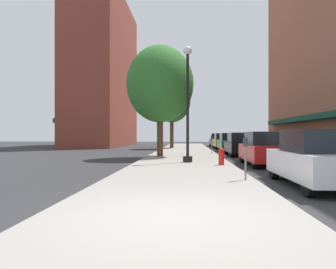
{
  "coord_description": "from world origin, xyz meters",
  "views": [
    {
      "loc": [
        0.27,
        -5.6,
        1.52
      ],
      "look_at": [
        -1.45,
        22.3,
        1.53
      ],
      "focal_mm": 34.36,
      "sensor_mm": 36.0,
      "label": 1
    }
  ],
  "objects_px": {
    "tree_mid": "(172,101)",
    "car_blue": "(217,140)",
    "car_red": "(264,149)",
    "tree_near": "(160,84)",
    "car_black": "(240,145)",
    "car_green": "(229,142)",
    "car_yellow": "(222,141)",
    "parking_meter_far": "(246,153)",
    "parking_meter_near": "(212,142)",
    "car_white": "(317,159)",
    "lamppost": "(188,102)",
    "fire_hydrant": "(221,156)"
  },
  "relations": [
    {
      "from": "tree_mid",
      "to": "car_white",
      "type": "bearing_deg",
      "value": -77.58
    },
    {
      "from": "tree_near",
      "to": "car_blue",
      "type": "bearing_deg",
      "value": 74.65
    },
    {
      "from": "tree_mid",
      "to": "car_red",
      "type": "distance_m",
      "value": 19.57
    },
    {
      "from": "parking_meter_far",
      "to": "tree_mid",
      "type": "xyz_separation_m",
      "value": [
        -3.49,
        24.22,
        4.14
      ]
    },
    {
      "from": "parking_meter_far",
      "to": "car_blue",
      "type": "height_order",
      "value": "car_blue"
    },
    {
      "from": "car_yellow",
      "to": "parking_meter_far",
      "type": "bearing_deg",
      "value": -94.43
    },
    {
      "from": "tree_near",
      "to": "car_yellow",
      "type": "height_order",
      "value": "tree_near"
    },
    {
      "from": "car_red",
      "to": "car_black",
      "type": "bearing_deg",
      "value": 89.77
    },
    {
      "from": "car_red",
      "to": "car_blue",
      "type": "relative_size",
      "value": 1.0
    },
    {
      "from": "fire_hydrant",
      "to": "car_red",
      "type": "height_order",
      "value": "car_red"
    },
    {
      "from": "fire_hydrant",
      "to": "car_yellow",
      "type": "xyz_separation_m",
      "value": [
        2.19,
        19.95,
        0.29
      ]
    },
    {
      "from": "fire_hydrant",
      "to": "car_black",
      "type": "distance_m",
      "value": 8.55
    },
    {
      "from": "parking_meter_near",
      "to": "tree_mid",
      "type": "bearing_deg",
      "value": 108.57
    },
    {
      "from": "fire_hydrant",
      "to": "parking_meter_near",
      "type": "xyz_separation_m",
      "value": [
        0.24,
        8.95,
        0.43
      ]
    },
    {
      "from": "car_blue",
      "to": "car_green",
      "type": "bearing_deg",
      "value": -88.86
    },
    {
      "from": "parking_meter_near",
      "to": "car_green",
      "type": "xyz_separation_m",
      "value": [
        1.95,
        5.19,
        -0.14
      ]
    },
    {
      "from": "car_red",
      "to": "car_green",
      "type": "distance_m",
      "value": 13.1
    },
    {
      "from": "car_red",
      "to": "car_green",
      "type": "bearing_deg",
      "value": 89.77
    },
    {
      "from": "parking_meter_far",
      "to": "tree_near",
      "type": "bearing_deg",
      "value": 108.5
    },
    {
      "from": "parking_meter_far",
      "to": "car_blue",
      "type": "relative_size",
      "value": 0.3
    },
    {
      "from": "tree_near",
      "to": "car_white",
      "type": "relative_size",
      "value": 1.67
    },
    {
      "from": "fire_hydrant",
      "to": "car_white",
      "type": "bearing_deg",
      "value": -67.78
    },
    {
      "from": "car_blue",
      "to": "tree_mid",
      "type": "bearing_deg",
      "value": -128.16
    },
    {
      "from": "lamppost",
      "to": "tree_mid",
      "type": "xyz_separation_m",
      "value": [
        -1.7,
        17.93,
        1.89
      ]
    },
    {
      "from": "parking_meter_near",
      "to": "parking_meter_far",
      "type": "bearing_deg",
      "value": -90.0
    },
    {
      "from": "lamppost",
      "to": "parking_meter_near",
      "type": "bearing_deg",
      "value": 76.63
    },
    {
      "from": "car_yellow",
      "to": "car_blue",
      "type": "xyz_separation_m",
      "value": [
        0.0,
        6.04,
        0.0
      ]
    },
    {
      "from": "parking_meter_far",
      "to": "car_black",
      "type": "xyz_separation_m",
      "value": [
        1.95,
        13.13,
        -0.14
      ]
    },
    {
      "from": "car_green",
      "to": "parking_meter_near",
      "type": "bearing_deg",
      "value": -111.13
    },
    {
      "from": "tree_near",
      "to": "car_green",
      "type": "bearing_deg",
      "value": 56.34
    },
    {
      "from": "parking_meter_far",
      "to": "car_white",
      "type": "relative_size",
      "value": 0.3
    },
    {
      "from": "lamppost",
      "to": "car_white",
      "type": "height_order",
      "value": "lamppost"
    },
    {
      "from": "parking_meter_far",
      "to": "tree_near",
      "type": "height_order",
      "value": "tree_near"
    },
    {
      "from": "car_red",
      "to": "car_green",
      "type": "height_order",
      "value": "same"
    },
    {
      "from": "car_blue",
      "to": "parking_meter_far",
      "type": "bearing_deg",
      "value": -92.47
    },
    {
      "from": "car_green",
      "to": "car_yellow",
      "type": "bearing_deg",
      "value": 89.45
    },
    {
      "from": "car_black",
      "to": "tree_mid",
      "type": "bearing_deg",
      "value": 114.19
    },
    {
      "from": "tree_mid",
      "to": "car_blue",
      "type": "bearing_deg",
      "value": 50.7
    },
    {
      "from": "lamppost",
      "to": "car_yellow",
      "type": "relative_size",
      "value": 1.37
    },
    {
      "from": "tree_mid",
      "to": "car_red",
      "type": "height_order",
      "value": "tree_mid"
    },
    {
      "from": "lamppost",
      "to": "tree_near",
      "type": "distance_m",
      "value": 5.02
    },
    {
      "from": "tree_near",
      "to": "car_black",
      "type": "distance_m",
      "value": 7.23
    },
    {
      "from": "parking_meter_near",
      "to": "car_red",
      "type": "height_order",
      "value": "car_red"
    },
    {
      "from": "car_yellow",
      "to": "parking_meter_near",
      "type": "bearing_deg",
      "value": -99.99
    },
    {
      "from": "tree_mid",
      "to": "car_red",
      "type": "xyz_separation_m",
      "value": [
        5.44,
        -18.3,
        -4.28
      ]
    },
    {
      "from": "tree_near",
      "to": "car_black",
      "type": "height_order",
      "value": "tree_near"
    },
    {
      "from": "lamppost",
      "to": "car_red",
      "type": "distance_m",
      "value": 4.46
    },
    {
      "from": "fire_hydrant",
      "to": "parking_meter_near",
      "type": "relative_size",
      "value": 0.6
    },
    {
      "from": "tree_near",
      "to": "car_black",
      "type": "xyz_separation_m",
      "value": [
        5.53,
        2.42,
        -3.98
      ]
    },
    {
      "from": "car_white",
      "to": "car_black",
      "type": "distance_m",
      "value": 13.61
    }
  ]
}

